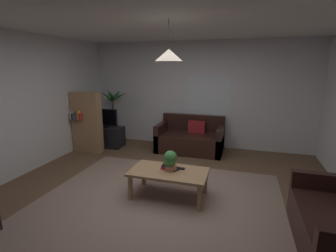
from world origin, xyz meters
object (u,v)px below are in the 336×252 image
Objects in this scene: pendant_lamp at (169,55)px; book_on_table_2 at (166,165)px; remote_on_table_1 at (176,170)px; bookshelf_corner at (87,122)px; potted_plant_on_table at (170,160)px; book_on_table_1 at (167,167)px; couch_under_window at (190,140)px; coffee_table at (169,175)px; tv at (104,118)px; book_on_table_0 at (166,168)px; tv_stand at (105,136)px; potted_palm_corner at (114,119)px; remote_on_table_0 at (180,168)px.

book_on_table_2 is at bearing 129.98° from pendant_lamp.
bookshelf_corner reaches higher than remote_on_table_1.
book_on_table_1 is at bearing 158.55° from potted_plant_on_table.
couch_under_window is at bearing 93.67° from pendant_lamp.
coffee_table is at bearing -14.04° from pendant_lamp.
pendant_lamp reaches higher than book_on_table_2.
book_on_table_2 is 0.17× the size of tv.
pendant_lamp reaches higher than bookshelf_corner.
pendant_lamp reaches higher than book_on_table_0.
bookshelf_corner is (-2.47, 1.47, 0.12)m from potted_plant_on_table.
remote_on_table_1 is (0.24, -2.19, 0.16)m from couch_under_window.
book_on_table_0 is at bearing -40.94° from tv_stand.
potted_palm_corner is at bearing 132.82° from book_on_table_2.
remote_on_table_0 is 0.29× the size of pendant_lamp.
remote_on_table_0 is 0.22× the size of tv.
remote_on_table_1 is 0.11× the size of bookshelf_corner.
couch_under_window is at bearing 93.67° from coffee_table.
tv_stand is (-2.37, 1.93, -0.18)m from remote_on_table_1.
remote_on_table_0 is at bearing -37.22° from tv.
couch_under_window is 2.14m from remote_on_table_0.
book_on_table_1 is 0.92× the size of remote_on_table_1.
tv reaches higher than book_on_table_2.
book_on_table_2 is (-0.01, 0.02, 0.03)m from book_on_table_1.
remote_on_table_1 is at bearing -39.13° from tv_stand.
book_on_table_2 is 2.91m from tv.
book_on_table_0 is 0.16m from remote_on_table_1.
remote_on_table_0 is 3.04m from tv.
tv_stand is 0.68m from bookshelf_corner.
potted_palm_corner reaches higher than book_on_table_2.
potted_palm_corner reaches higher than book_on_table_0.
potted_palm_corner is (-2.24, 2.42, 0.10)m from book_on_table_2.
book_on_table_1 is at bearing -40.84° from tv_stand.
book_on_table_1 is at bearing 135.19° from pendant_lamp.
book_on_table_1 is 3.32m from potted_palm_corner.
tv_stand reaches higher than remote_on_table_0.
potted_plant_on_table is 3.02m from tv_stand.
tv is at bearing 55.66° from remote_on_table_0.
potted_plant_on_table is at bearing -20.43° from book_on_table_0.
bookshelf_corner reaches higher than book_on_table_2.
book_on_table_2 reaches higher than remote_on_table_0.
bookshelf_corner is at bearing -111.48° from tv_stand.
book_on_table_0 is 1.14× the size of book_on_table_2.
remote_on_table_1 is at bearing -83.63° from couch_under_window.
book_on_table_0 is at bearing -47.42° from potted_palm_corner.
remote_on_table_0 is 3.40m from potted_palm_corner.
potted_plant_on_table is 3.38m from potted_palm_corner.
tv is at bearing -172.44° from couch_under_window.
remote_on_table_1 is at bearing -4.88° from book_on_table_0.
book_on_table_0 is 0.17m from potted_plant_on_table.
coffee_table is 2.90m from bookshelf_corner.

